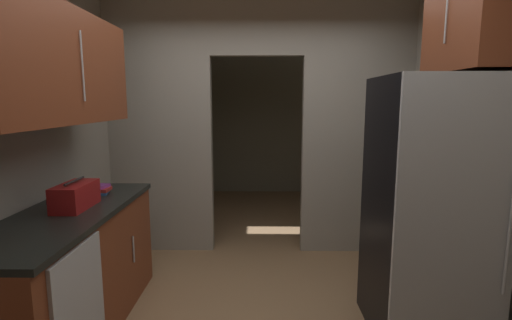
# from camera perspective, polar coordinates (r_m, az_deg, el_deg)

# --- Properties ---
(kitchen_partition) EXTENTS (3.26, 0.12, 2.83)m
(kitchen_partition) POSITION_cam_1_polar(r_m,az_deg,el_deg) (4.10, 0.50, 6.83)
(kitchen_partition) COLOR #9E998C
(kitchen_partition) RESTS_ON ground
(adjoining_room_shell) EXTENTS (3.26, 2.87, 2.83)m
(adjoining_room_shell) POSITION_cam_1_polar(r_m,az_deg,el_deg) (6.03, 0.56, 6.49)
(adjoining_room_shell) COLOR gray
(adjoining_room_shell) RESTS_ON ground
(refrigerator) EXTENTS (0.74, 0.79, 1.83)m
(refrigerator) POSITION_cam_1_polar(r_m,az_deg,el_deg) (2.91, 24.65, -6.85)
(refrigerator) COLOR black
(refrigerator) RESTS_ON ground
(lower_cabinet_run) EXTENTS (0.64, 1.80, 0.92)m
(lower_cabinet_run) POSITION_cam_1_polar(r_m,az_deg,el_deg) (3.07, -26.17, -15.21)
(lower_cabinet_run) COLOR brown
(lower_cabinet_run) RESTS_ON ground
(dishwasher) EXTENTS (0.02, 0.56, 0.86)m
(dishwasher) POSITION_cam_1_polar(r_m,az_deg,el_deg) (2.55, -24.97, -20.99)
(dishwasher) COLOR #B7BABC
(dishwasher) RESTS_ON ground
(upper_cabinet_counterside) EXTENTS (0.36, 1.62, 0.75)m
(upper_cabinet_counterside) POSITION_cam_1_polar(r_m,az_deg,el_deg) (2.83, -28.18, 12.39)
(upper_cabinet_counterside) COLOR brown
(boombox) EXTENTS (0.20, 0.39, 0.20)m
(boombox) POSITION_cam_1_polar(r_m,az_deg,el_deg) (2.96, -25.71, -4.91)
(boombox) COLOR maroon
(boombox) RESTS_ON lower_cabinet_run
(book_stack) EXTENTS (0.14, 0.17, 0.07)m
(book_stack) POSITION_cam_1_polar(r_m,az_deg,el_deg) (3.35, -22.37, -4.13)
(book_stack) COLOR #2D609E
(book_stack) RESTS_ON lower_cabinet_run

